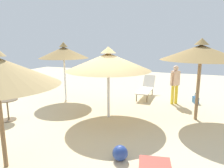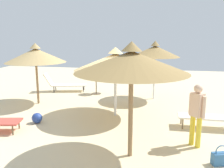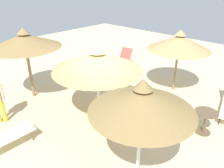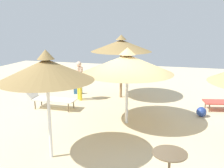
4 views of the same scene
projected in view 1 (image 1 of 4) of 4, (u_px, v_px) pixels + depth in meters
The scene contains 9 objects.
ground at pixel (103, 120), 6.99m from camera, with size 24.00×24.00×0.10m, color beige.
parasol_umbrella_center at pixel (108, 62), 6.79m from camera, with size 2.89×2.89×2.46m.
parasol_umbrella_far_left at pixel (201, 53), 6.51m from camera, with size 2.59×2.59×2.73m.
parasol_umbrella_back at pixel (64, 53), 8.87m from camera, with size 2.16×2.16×2.61m.
lounge_chair_near_left at pixel (146, 88), 9.83m from camera, with size 2.11×0.59×0.92m.
person_standing_front at pixel (175, 82), 8.53m from camera, with size 0.37×0.37×1.65m.
handbag at pixel (196, 100), 8.79m from camera, with size 0.43×0.29×0.47m.
side_table_round at pixel (7, 106), 6.78m from camera, with size 0.68×0.68×0.73m.
beach_ball at pixel (120, 153), 4.50m from camera, with size 0.34×0.34×0.34m, color navy.
Camera 1 is at (-6.04, -2.69, 2.58)m, focal length 32.50 mm.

